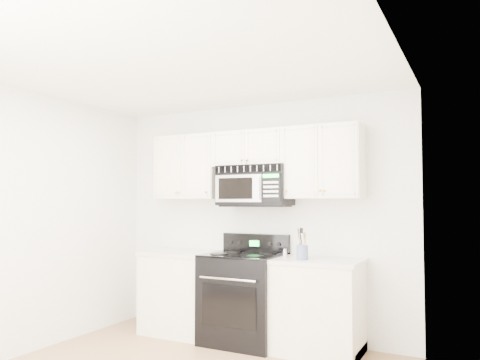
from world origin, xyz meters
The scene contains 9 objects.
room centered at (0.00, 0.00, 1.30)m, with size 3.51×3.51×2.61m.
base_cabinet_left centered at (-0.80, 1.44, 0.43)m, with size 0.86×0.65×0.92m.
base_cabinet_right centered at (0.80, 1.44, 0.43)m, with size 0.86×0.65×0.92m.
range centered at (-0.01, 1.41, 0.48)m, with size 0.80×0.72×1.13m.
upper_cabinets centered at (0.00, 1.58, 1.93)m, with size 2.44×0.37×0.75m.
microwave centered at (0.06, 1.55, 1.67)m, with size 0.79×0.44×0.43m.
utensil_crock centered at (0.68, 1.32, 1.00)m, with size 0.11×0.11×0.31m.
shaker_salt centered at (0.45, 1.43, 0.96)m, with size 0.04×0.04×0.09m.
shaker_pepper centered at (0.66, 1.47, 0.97)m, with size 0.04×0.04×0.09m.
Camera 1 is at (2.23, -3.07, 1.48)m, focal length 35.00 mm.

